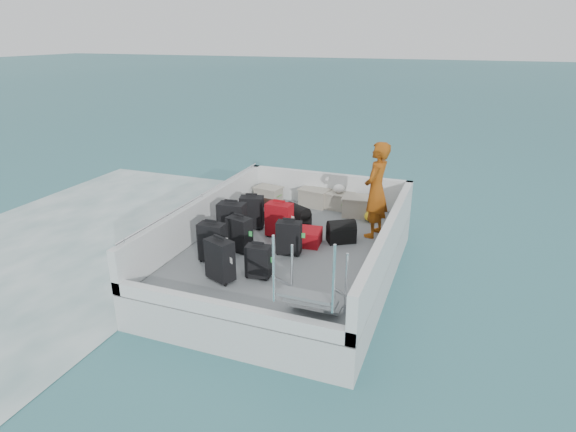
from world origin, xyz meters
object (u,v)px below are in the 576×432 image
Objects in this scene: suitcase_5 at (279,220)px; suitcase_6 at (258,262)px; suitcase_1 at (232,222)px; crate_3 at (359,207)px; passenger at (376,190)px; crate_0 at (268,195)px; suitcase_8 at (301,236)px; suitcase_7 at (289,238)px; suitcase_0 at (212,243)px; suitcase_2 at (252,213)px; suitcase_3 at (220,260)px; crate_1 at (315,198)px; suitcase_4 at (239,234)px; crate_2 at (338,201)px.

suitcase_6 is at bearing -75.61° from suitcase_5.
suitcase_1 is 1.13× the size of crate_3.
crate_0 is at bearing -101.11° from passenger.
suitcase_7 is at bearing 168.78° from suitcase_8.
suitcase_1 is at bearing -141.88° from suitcase_5.
suitcase_0 is 1.55m from suitcase_2.
suitcase_6 is 0.97× the size of crate_0.
suitcase_3 is 1.11× the size of crate_1.
suitcase_0 reaches higher than crate_1.
suitcase_1 is 0.41× the size of passenger.
suitcase_2 is 1.37m from suitcase_7.
suitcase_2 is at bearing 88.02° from suitcase_0.
suitcase_0 reaches higher than suitcase_2.
crate_1 is at bearing 75.13° from suitcase_0.
suitcase_8 is (0.89, 0.68, -0.17)m from suitcase_4.
suitcase_3 is at bearing -53.04° from suitcase_0.
crate_1 is (0.74, 1.66, -0.14)m from suitcase_2.
suitcase_6 is (1.02, -1.12, -0.10)m from suitcase_1.
crate_2 is (1.28, 1.66, -0.15)m from suitcase_2.
suitcase_5 is 0.91× the size of suitcase_8.
suitcase_6 is 0.90× the size of suitcase_7.
suitcase_2 is at bearing -67.18° from passenger.
crate_3 is at bearing 42.29° from suitcase_1.
suitcase_2 is at bearing 117.39° from suitcase_4.
suitcase_0 is at bearing -105.72° from suitcase_2.
suitcase_8 is 1.11× the size of crate_3.
crate_0 is (-0.22, 2.20, -0.20)m from suitcase_1.
crate_3 is at bearing -28.68° from crate_2.
suitcase_8 is at bearing -110.69° from crate_3.
crate_0 reaches higher than suitcase_8.
suitcase_0 is 0.57m from suitcase_4.
suitcase_0 is 1.13× the size of suitcase_7.
suitcase_0 is 0.92× the size of suitcase_1.
suitcase_4 is at bearing 126.83° from suitcase_6.
crate_2 is (0.54, 0.00, -0.01)m from crate_1.
suitcase_1 is 1.30× the size of crate_2.
suitcase_0 is 0.87m from suitcase_1.
crate_3 is at bearing 56.75° from suitcase_0.
crate_0 is at bearing 31.48° from suitcase_8.
crate_2 is (0.34, 3.46, -0.10)m from suitcase_6.
suitcase_2 is 1.04× the size of suitcase_4.
suitcase_2 is 2.39m from passenger.
passenger reaches higher than suitcase_6.
suitcase_2 reaches higher than suitcase_8.
suitcase_2 is 1.15× the size of crate_2.
crate_0 is at bearing -172.14° from crate_1.
suitcase_7 is (0.65, 1.24, -0.04)m from suitcase_3.
crate_0 is at bearing 104.97° from suitcase_6.
suitcase_8 is 1.18× the size of crate_1.
crate_3 is (0.51, -0.28, 0.02)m from crate_2.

